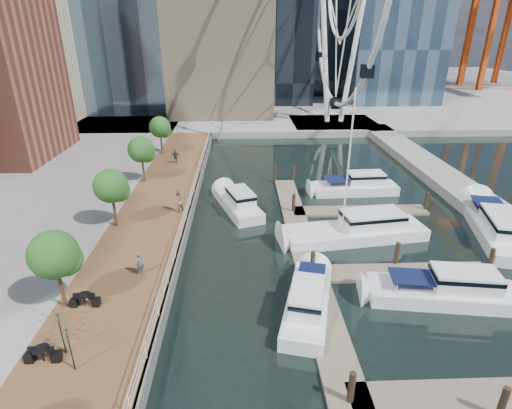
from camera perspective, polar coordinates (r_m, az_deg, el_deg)
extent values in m
plane|color=black|center=(20.79, 3.02, -22.56)|extent=(520.00, 520.00, 0.00)
cube|color=brown|center=(33.55, -14.76, -2.84)|extent=(6.00, 60.00, 1.00)
cube|color=#595954|center=(33.01, -9.67, -2.81)|extent=(0.25, 60.00, 1.00)
cube|color=gray|center=(117.24, -1.42, 16.46)|extent=(200.00, 114.00, 1.00)
cube|color=gray|center=(43.04, 28.08, 1.02)|extent=(4.00, 60.00, 1.00)
cube|color=gray|center=(69.65, 11.02, 11.14)|extent=(14.00, 12.00, 1.00)
cube|color=#6D6051|center=(28.88, 7.30, -7.65)|extent=(2.00, 32.00, 0.20)
cube|color=#6D6051|center=(22.01, 29.80, -22.85)|extent=(12.00, 2.00, 0.20)
cube|color=#6D6051|center=(28.83, 19.94, -9.09)|extent=(12.00, 2.00, 0.20)
cube|color=#6D6051|center=(37.12, 14.57, -0.87)|extent=(12.00, 2.00, 0.20)
cube|color=#BCAD8E|center=(72.98, -32.52, 20.20)|extent=(14.00, 16.00, 28.00)
cylinder|color=white|center=(67.61, 9.74, 22.43)|extent=(0.80, 0.80, 26.00)
cylinder|color=white|center=(68.75, 14.14, 22.10)|extent=(0.80, 0.80, 26.00)
cylinder|color=#3F2B1C|center=(24.42, -26.02, -10.69)|extent=(0.20, 0.20, 2.40)
sphere|color=#265B1E|center=(23.39, -26.93, -6.40)|extent=(2.60, 2.60, 2.60)
cylinder|color=#3F2B1C|center=(32.61, -19.53, -0.94)|extent=(0.20, 0.20, 2.40)
sphere|color=#265B1E|center=(31.84, -20.04, 2.50)|extent=(2.60, 2.60, 2.60)
cylinder|color=#3F2B1C|center=(41.59, -15.78, 4.77)|extent=(0.20, 0.20, 2.40)
sphere|color=#265B1E|center=(41.00, -16.10, 7.54)|extent=(2.60, 2.60, 2.60)
cylinder|color=#3F2B1C|center=(50.96, -13.36, 8.41)|extent=(0.20, 0.20, 2.40)
sphere|color=#265B1E|center=(50.47, -13.58, 10.70)|extent=(2.60, 2.60, 2.60)
imported|color=#4A5262|center=(25.98, -16.26, -8.12)|extent=(0.63, 0.63, 1.48)
imported|color=gray|center=(33.82, -11.09, 0.45)|extent=(1.15, 1.17, 1.90)
imported|color=#2D3238|center=(46.85, -11.42, 6.77)|extent=(0.97, 0.44, 1.63)
imported|color=#0E351D|center=(20.27, -24.99, -18.22)|extent=(3.45, 3.47, 2.37)
imported|color=#103B23|center=(21.29, -26.03, -16.23)|extent=(3.03, 3.07, 2.36)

